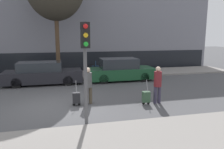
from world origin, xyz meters
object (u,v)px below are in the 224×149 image
(trolley_right, at_px, (146,97))
(parked_bicycle, at_px, (98,68))
(parked_car_2, at_px, (120,70))
(traffic_light, at_px, (85,53))
(parked_car_1, at_px, (43,74))
(trolley_left, at_px, (76,98))
(pedestrian_left, at_px, (88,84))
(pedestrian_right, at_px, (158,83))

(trolley_right, xyz_separation_m, parked_bicycle, (-0.80, 7.67, 0.14))
(parked_car_2, xyz_separation_m, traffic_light, (-3.12, -6.95, 1.77))
(parked_car_1, bearing_deg, trolley_left, -70.06)
(parked_car_2, bearing_deg, pedestrian_left, -121.09)
(pedestrian_right, height_order, parked_bicycle, pedestrian_right)
(pedestrian_right, relative_size, traffic_light, 0.49)
(traffic_light, relative_size, parked_bicycle, 1.94)
(trolley_left, xyz_separation_m, parked_bicycle, (2.19, 7.10, 0.14))
(pedestrian_left, relative_size, trolley_right, 1.45)
(trolley_left, xyz_separation_m, trolley_right, (3.00, -0.57, 0.00))
(pedestrian_left, distance_m, traffic_light, 2.86)
(trolley_left, height_order, parked_bicycle, trolley_left)
(trolley_left, bearing_deg, pedestrian_right, -8.36)
(trolley_right, bearing_deg, parked_bicycle, 95.98)
(trolley_right, bearing_deg, parked_car_1, 131.65)
(parked_car_2, height_order, trolley_left, parked_car_2)
(trolley_left, xyz_separation_m, pedestrian_right, (3.55, -0.52, 0.60))
(parked_bicycle, bearing_deg, trolley_left, -107.17)
(trolley_left, bearing_deg, trolley_right, -10.76)
(parked_car_2, distance_m, pedestrian_right, 5.21)
(pedestrian_left, xyz_separation_m, trolley_right, (2.46, -0.68, -0.57))
(parked_car_2, height_order, trolley_right, parked_car_2)
(parked_car_1, bearing_deg, pedestrian_right, -44.95)
(trolley_left, distance_m, trolley_right, 3.05)
(pedestrian_right, distance_m, traffic_light, 4.09)
(parked_car_1, xyz_separation_m, parked_car_2, (5.01, -0.05, 0.04))
(parked_car_2, height_order, pedestrian_right, pedestrian_right)
(trolley_right, distance_m, traffic_light, 3.91)
(trolley_right, distance_m, parked_bicycle, 7.72)
(parked_car_1, xyz_separation_m, parked_bicycle, (3.91, 2.37, -0.16))
(pedestrian_right, bearing_deg, trolley_left, 166.64)
(parked_car_1, distance_m, parked_bicycle, 4.58)
(parked_bicycle, bearing_deg, parked_car_1, -148.77)
(parked_car_2, distance_m, trolley_right, 5.27)
(parked_car_1, height_order, parked_bicycle, parked_car_1)
(parked_car_1, relative_size, trolley_right, 4.16)
(parked_car_2, distance_m, parked_bicycle, 2.67)
(trolley_right, bearing_deg, trolley_left, 169.24)
(parked_car_2, bearing_deg, trolley_right, -93.19)
(pedestrian_right, xyz_separation_m, parked_bicycle, (-1.35, 7.62, -0.46))
(pedestrian_right, bearing_deg, trolley_right, -179.94)
(pedestrian_right, bearing_deg, pedestrian_left, 163.08)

